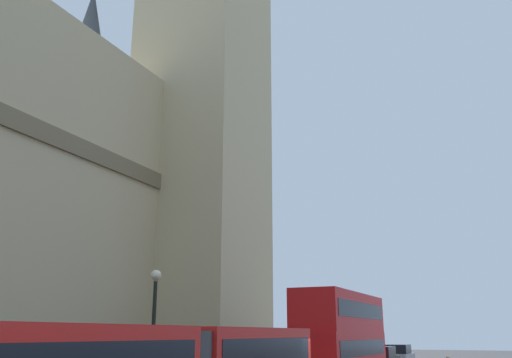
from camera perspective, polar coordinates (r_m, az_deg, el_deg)
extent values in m
cube|color=#C6B284|center=(51.93, -5.40, 15.14)|extent=(9.28, 9.28, 59.00)
cone|color=#383D42|center=(44.99, -17.02, 15.47)|extent=(2.40, 2.40, 5.95)
cube|color=black|center=(19.92, -1.74, -17.72)|extent=(7.23, 2.54, 0.90)
cube|color=red|center=(31.97, 9.17, -17.79)|extent=(10.61, 2.50, 2.40)
cube|color=black|center=(31.96, 9.14, -17.16)|extent=(9.55, 2.54, 0.84)
cube|color=red|center=(31.97, 8.98, -13.76)|extent=(10.40, 2.50, 2.10)
cube|color=black|center=(31.98, 8.98, -13.58)|extent=(9.55, 2.54, 0.84)
cube|color=black|center=(40.28, 12.99, -17.33)|extent=(2.46, 1.66, 0.70)
cube|color=black|center=(47.43, 14.79, -16.96)|extent=(2.46, 1.66, 0.70)
cylinder|color=black|center=(23.19, -10.85, -16.48)|extent=(0.16, 0.16, 4.80)
sphere|color=beige|center=(23.31, -10.51, -9.96)|extent=(0.44, 0.44, 0.44)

